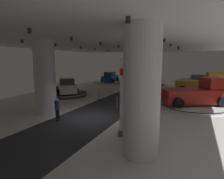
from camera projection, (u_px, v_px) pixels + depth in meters
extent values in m
cube|color=silver|center=(89.00, 118.00, 13.74)|extent=(24.00, 44.00, 0.05)
cube|color=#2D2D33|center=(89.00, 117.00, 13.74)|extent=(4.40, 44.00, 0.01)
cube|color=silver|center=(87.00, 38.00, 12.90)|extent=(24.00, 44.00, 0.10)
cylinder|color=black|center=(22.00, 41.00, 12.90)|extent=(0.16, 0.16, 0.22)
cylinder|color=black|center=(55.00, 45.00, 15.89)|extent=(0.16, 0.16, 0.22)
cylinder|color=black|center=(81.00, 48.00, 19.29)|extent=(0.16, 0.16, 0.22)
cylinder|color=black|center=(95.00, 49.00, 22.25)|extent=(0.16, 0.16, 0.22)
cylinder|color=black|center=(108.00, 51.00, 25.36)|extent=(0.16, 0.16, 0.22)
cylinder|color=black|center=(29.00, 31.00, 8.32)|extent=(0.16, 0.16, 0.22)
cylinder|color=black|center=(72.00, 39.00, 11.42)|extent=(0.16, 0.16, 0.22)
cylinder|color=black|center=(100.00, 44.00, 14.66)|extent=(0.16, 0.16, 0.22)
cylinder|color=black|center=(119.00, 46.00, 17.65)|extent=(0.16, 0.16, 0.22)
cylinder|color=black|center=(129.00, 49.00, 21.03)|extent=(0.16, 0.16, 0.22)
cylinder|color=black|center=(139.00, 50.00, 23.92)|extent=(0.16, 0.16, 0.22)
cylinder|color=black|center=(128.00, 20.00, 6.09)|extent=(0.16, 0.16, 0.22)
cylinder|color=black|center=(154.00, 34.00, 9.21)|extent=(0.16, 0.16, 0.22)
cylinder|color=black|center=(164.00, 40.00, 12.32)|extent=(0.16, 0.16, 0.22)
cylinder|color=black|center=(171.00, 45.00, 16.00)|extent=(0.16, 0.16, 0.22)
cylinder|color=black|center=(178.00, 47.00, 18.56)|extent=(0.16, 0.16, 0.22)
cylinder|color=black|center=(179.00, 49.00, 21.70)|extent=(0.16, 0.16, 0.22)
cylinder|color=silver|center=(45.00, 78.00, 14.28)|extent=(1.56, 1.56, 5.50)
cylinder|color=silver|center=(142.00, 92.00, 7.90)|extent=(1.55, 1.55, 5.50)
cube|color=slate|center=(130.00, 133.00, 10.34)|extent=(1.37, 0.88, 0.35)
cube|color=white|center=(131.00, 95.00, 10.02)|extent=(1.19, 0.77, 3.79)
cube|color=red|center=(131.00, 72.00, 9.84)|extent=(1.22, 0.80, 0.36)
cylinder|color=silver|center=(193.00, 106.00, 16.62)|extent=(5.57, 5.57, 0.27)
cylinder|color=black|center=(193.00, 105.00, 16.61)|extent=(5.68, 5.68, 0.05)
cube|color=maroon|center=(194.00, 96.00, 16.49)|extent=(5.66, 4.36, 1.20)
cube|color=maroon|center=(214.00, 84.00, 16.46)|extent=(2.40, 2.48, 1.00)
cube|color=#28333D|center=(208.00, 84.00, 16.42)|extent=(0.90, 1.58, 0.75)
cylinder|color=black|center=(207.00, 97.00, 17.84)|extent=(0.87, 0.64, 0.84)
cylinder|color=black|center=(223.00, 102.00, 15.52)|extent=(0.87, 0.64, 0.84)
cylinder|color=black|center=(168.00, 97.00, 17.55)|extent=(0.87, 0.64, 0.84)
cylinder|color=black|center=(179.00, 103.00, 15.23)|extent=(0.87, 0.64, 0.84)
cylinder|color=silver|center=(110.00, 82.00, 33.88)|extent=(5.73, 5.73, 0.34)
cylinder|color=black|center=(110.00, 82.00, 33.86)|extent=(5.84, 5.84, 0.05)
cube|color=navy|center=(110.00, 78.00, 33.76)|extent=(2.19, 4.35, 0.90)
cube|color=#2D3842|center=(110.00, 74.00, 33.51)|extent=(1.73, 2.04, 0.70)
cylinder|color=black|center=(107.00, 79.00, 35.46)|extent=(0.28, 0.70, 0.68)
cylinder|color=black|center=(118.00, 79.00, 34.84)|extent=(0.28, 0.70, 0.68)
cylinder|color=black|center=(102.00, 80.00, 32.77)|extent=(0.28, 0.70, 0.68)
cylinder|color=black|center=(113.00, 81.00, 32.16)|extent=(0.28, 0.70, 0.68)
sphere|color=white|center=(111.00, 76.00, 35.83)|extent=(0.18, 0.18, 0.18)
sphere|color=white|center=(116.00, 77.00, 35.53)|extent=(0.18, 0.18, 0.18)
cylinder|color=#333338|center=(198.00, 94.00, 22.41)|extent=(5.57, 5.57, 0.36)
cylinder|color=white|center=(198.00, 92.00, 22.39)|extent=(5.68, 5.68, 0.05)
cube|color=#B77519|center=(199.00, 86.00, 22.27)|extent=(5.51, 2.72, 1.20)
cube|color=#B77519|center=(216.00, 77.00, 21.63)|extent=(1.92, 2.09, 1.00)
cube|color=#28333D|center=(211.00, 77.00, 21.77)|extent=(0.29, 1.74, 0.75)
cylinder|color=black|center=(214.00, 88.00, 22.90)|extent=(0.87, 0.38, 0.84)
cylinder|color=black|center=(219.00, 91.00, 20.68)|extent=(0.87, 0.38, 0.84)
cylinder|color=black|center=(181.00, 87.00, 23.97)|extent=(0.87, 0.38, 0.84)
cylinder|color=black|center=(182.00, 89.00, 21.74)|extent=(0.87, 0.38, 0.84)
cylinder|color=silver|center=(196.00, 87.00, 28.49)|extent=(5.29, 5.29, 0.25)
cylinder|color=black|center=(196.00, 86.00, 28.47)|extent=(5.39, 5.39, 0.05)
cube|color=#2D5638|center=(196.00, 82.00, 28.38)|extent=(4.41, 2.35, 0.90)
cube|color=#2D3842|center=(197.00, 77.00, 28.22)|extent=(2.09, 1.80, 0.70)
cylinder|color=black|center=(186.00, 84.00, 27.86)|extent=(0.70, 0.31, 0.68)
cylinder|color=black|center=(185.00, 83.00, 29.76)|extent=(0.70, 0.31, 0.68)
cylinder|color=black|center=(208.00, 85.00, 27.08)|extent=(0.70, 0.31, 0.68)
cylinder|color=black|center=(205.00, 83.00, 28.98)|extent=(0.70, 0.31, 0.68)
sphere|color=white|center=(182.00, 81.00, 28.45)|extent=(0.18, 0.18, 0.18)
sphere|color=white|center=(181.00, 81.00, 29.39)|extent=(0.18, 0.18, 0.18)
cylinder|color=#333338|center=(67.00, 94.00, 22.09)|extent=(4.65, 4.65, 0.33)
cylinder|color=white|center=(67.00, 93.00, 22.06)|extent=(4.74, 4.74, 0.05)
cube|color=silver|center=(67.00, 88.00, 21.97)|extent=(4.18, 4.30, 0.90)
cube|color=#2D3842|center=(66.00, 81.00, 21.72)|extent=(2.44, 2.45, 0.70)
cylinder|color=black|center=(57.00, 89.00, 23.02)|extent=(0.62, 0.65, 0.68)
cylinder|color=black|center=(74.00, 88.00, 23.67)|extent=(0.62, 0.65, 0.68)
cylinder|color=black|center=(58.00, 92.00, 20.35)|extent=(0.62, 0.65, 0.68)
cylinder|color=black|center=(77.00, 91.00, 21.00)|extent=(0.62, 0.65, 0.68)
sphere|color=white|center=(61.00, 85.00, 23.71)|extent=(0.18, 0.18, 0.18)
sphere|color=white|center=(69.00, 84.00, 24.03)|extent=(0.18, 0.18, 0.18)
cylinder|color=black|center=(131.00, 91.00, 22.72)|extent=(0.14, 0.14, 0.80)
cylinder|color=black|center=(130.00, 91.00, 22.89)|extent=(0.14, 0.14, 0.80)
cylinder|color=#233851|center=(131.00, 86.00, 22.70)|extent=(0.32, 0.32, 0.62)
sphere|color=tan|center=(131.00, 82.00, 22.64)|extent=(0.22, 0.22, 0.22)
cylinder|color=black|center=(57.00, 116.00, 12.76)|extent=(0.14, 0.14, 0.80)
cylinder|color=black|center=(58.00, 115.00, 12.92)|extent=(0.14, 0.14, 0.80)
cylinder|color=#233851|center=(57.00, 106.00, 12.74)|extent=(0.32, 0.32, 0.62)
sphere|color=beige|center=(57.00, 99.00, 12.67)|extent=(0.22, 0.22, 0.22)
cylinder|color=#333338|center=(98.00, 100.00, 19.76)|extent=(0.28, 0.28, 0.04)
cylinder|color=#B2B2B7|center=(98.00, 95.00, 19.69)|extent=(0.07, 0.07, 0.96)
sphere|color=#B2B2B7|center=(98.00, 91.00, 19.62)|extent=(0.10, 0.10, 0.10)
cylinder|color=#333338|center=(117.00, 108.00, 16.30)|extent=(0.28, 0.28, 0.04)
cylinder|color=#B2B2B7|center=(117.00, 103.00, 16.23)|extent=(0.07, 0.07, 0.96)
sphere|color=#B2B2B7|center=(117.00, 97.00, 16.16)|extent=(0.10, 0.10, 0.10)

